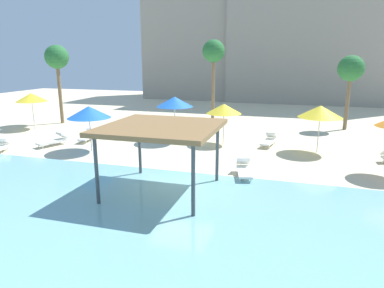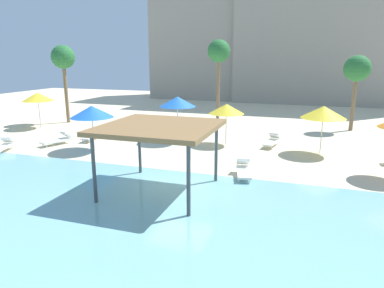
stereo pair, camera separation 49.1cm
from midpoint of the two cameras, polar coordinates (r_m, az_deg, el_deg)
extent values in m
plane|color=beige|center=(15.09, -2.63, -6.59)|extent=(80.00, 80.00, 0.00)
cube|color=#7AB7C1|center=(10.73, -12.26, -15.80)|extent=(44.00, 13.50, 0.04)
cylinder|color=#42474C|center=(16.22, -9.48, -0.51)|extent=(0.14, 0.14, 2.59)
cylinder|color=#42474C|center=(15.01, 3.25, -1.52)|extent=(0.14, 0.14, 2.59)
cylinder|color=#42474C|center=(13.16, -16.50, -4.32)|extent=(0.14, 0.14, 2.59)
cylinder|color=#42474C|center=(11.62, -1.01, -6.14)|extent=(0.14, 0.14, 2.59)
cube|color=olive|center=(13.54, -6.11, 2.75)|extent=(4.38, 4.38, 0.18)
cylinder|color=silver|center=(20.98, 19.48, 1.39)|extent=(0.06, 0.06, 2.05)
cone|color=yellow|center=(20.74, 19.78, 5.06)|extent=(2.47, 2.47, 0.68)
cylinder|color=silver|center=(21.04, -17.03, 1.49)|extent=(0.06, 0.06, 1.96)
cone|color=blue|center=(20.81, -17.29, 5.05)|extent=(2.47, 2.47, 0.68)
cylinder|color=silver|center=(29.39, -25.14, 4.32)|extent=(0.06, 0.06, 2.11)
cone|color=yellow|center=(29.22, -25.41, 6.97)|extent=(2.31, 2.31, 0.64)
cylinder|color=silver|center=(21.88, 4.56, 2.51)|extent=(0.06, 0.06, 1.95)
cone|color=yellow|center=(21.67, 4.63, 5.82)|extent=(2.20, 2.20, 0.61)
cylinder|color=silver|center=(22.47, -3.47, 3.27)|extent=(0.06, 0.06, 2.29)
cone|color=blue|center=(22.25, -3.52, 6.98)|extent=(2.35, 2.35, 0.65)
cylinder|color=white|center=(15.34, 8.80, -5.96)|extent=(0.05, 0.05, 0.22)
cylinder|color=white|center=(15.30, 7.00, -5.95)|extent=(0.05, 0.05, 0.22)
cylinder|color=white|center=(16.70, 8.37, -4.29)|extent=(0.05, 0.05, 0.22)
cylinder|color=white|center=(16.66, 6.72, -4.27)|extent=(0.05, 0.05, 0.22)
cube|color=white|center=(15.95, 7.74, -4.54)|extent=(0.99, 1.89, 0.10)
cube|color=white|center=(16.57, 7.59, -2.83)|extent=(0.70, 0.63, 0.40)
cylinder|color=white|center=(22.73, -23.97, -0.47)|extent=(0.05, 0.05, 0.22)
cylinder|color=white|center=(23.14, -24.53, -0.29)|extent=(0.05, 0.05, 0.22)
cylinder|color=white|center=(23.40, -20.88, 0.21)|extent=(0.05, 0.05, 0.22)
cylinder|color=white|center=(23.81, -21.48, 0.38)|extent=(0.05, 0.05, 0.22)
cube|color=white|center=(23.23, -22.73, 0.35)|extent=(1.22, 1.89, 0.10)
cube|color=white|center=(23.52, -21.23, 1.33)|extent=(0.74, 0.69, 0.40)
cylinder|color=white|center=(23.06, -17.66, 0.28)|extent=(0.05, 0.05, 0.22)
cylinder|color=white|center=(23.28, -18.71, 0.32)|extent=(0.05, 0.05, 0.22)
cylinder|color=white|center=(24.32, -16.16, 1.07)|extent=(0.05, 0.05, 0.22)
cylinder|color=white|center=(24.53, -17.18, 1.10)|extent=(0.05, 0.05, 0.22)
cube|color=white|center=(23.76, -17.44, 1.08)|extent=(0.83, 1.86, 0.10)
cube|color=white|center=(24.35, -16.72, 2.10)|extent=(0.66, 0.58, 0.40)
cylinder|color=white|center=(20.53, 28.40, -2.40)|extent=(0.05, 0.05, 0.22)
cylinder|color=white|center=(21.15, 11.95, -0.55)|extent=(0.05, 0.05, 0.22)
cylinder|color=white|center=(21.27, 10.70, -0.42)|extent=(0.05, 0.05, 0.22)
cylinder|color=white|center=(22.51, 12.86, 0.27)|extent=(0.05, 0.05, 0.22)
cylinder|color=white|center=(22.62, 11.68, 0.40)|extent=(0.05, 0.05, 0.22)
cube|color=white|center=(21.85, 11.83, 0.34)|extent=(0.89, 1.87, 0.10)
cube|color=white|center=(22.49, 12.34, 1.42)|extent=(0.68, 0.60, 0.40)
cylinder|color=white|center=(23.31, -28.65, -0.65)|extent=(0.05, 0.05, 0.22)
cube|color=white|center=(23.34, -29.29, 0.39)|extent=(0.74, 0.69, 0.40)
cylinder|color=brown|center=(28.57, 23.79, 6.38)|extent=(0.28, 0.28, 4.24)
sphere|color=#286B33|center=(28.41, 24.28, 11.31)|extent=(1.90, 1.90, 1.90)
cylinder|color=brown|center=(30.98, -21.37, 7.87)|extent=(0.28, 0.28, 5.07)
sphere|color=#286B33|center=(30.86, -21.85, 13.19)|extent=(1.90, 1.90, 1.90)
cylinder|color=brown|center=(30.33, 3.03, 9.15)|extent=(0.28, 0.28, 5.56)
sphere|color=#286B33|center=(30.24, 3.11, 15.07)|extent=(1.90, 1.90, 1.90)
cube|color=#9E9384|center=(48.58, 2.73, 16.69)|extent=(16.56, 8.16, 15.32)
cube|color=#9E9384|center=(48.21, 20.99, 18.82)|extent=(22.78, 11.17, 20.29)
camera|label=1|loc=(0.25, -90.85, -0.21)|focal=32.34mm
camera|label=2|loc=(0.25, 89.15, 0.21)|focal=32.34mm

